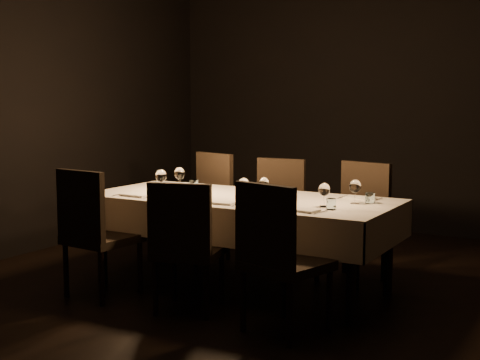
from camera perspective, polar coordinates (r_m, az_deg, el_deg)
The scene contains 14 objects.
room at distance 5.38m, azimuth -0.00°, elevation 6.34°, with size 5.01×6.01×3.01m.
dining_table at distance 5.45m, azimuth -0.00°, elevation -2.23°, with size 2.52×1.12×0.76m.
chair_near_left at distance 5.33m, azimuth -12.38°, elevation -4.04°, with size 0.54×0.54×1.02m.
place_setting_near_left at distance 5.63m, azimuth -7.29°, elevation -0.41°, with size 0.36×0.42×0.20m.
chair_near_center at distance 4.85m, azimuth -4.71°, elevation -5.25°, with size 0.57×0.57×0.97m.
place_setting_near_center at distance 5.19m, azimuth -0.17°, elevation -1.08°, with size 0.33×0.40×0.18m.
chair_near_right at distance 4.39m, azimuth 3.24°, elevation -6.21°, with size 0.60×0.60×1.02m.
place_setting_near_right at distance 4.89m, azimuth 6.81°, elevation -1.62°, with size 0.33×0.40×0.18m.
chair_far_left at distance 6.53m, azimuth -3.03°, elevation -1.84°, with size 0.61×0.61×1.03m.
place_setting_far_left at distance 5.97m, azimuth -4.60°, elevation 0.02°, with size 0.35×0.42×0.20m.
chair_far_center at distance 6.25m, azimuth 3.08°, elevation -2.36°, with size 0.51×0.51×1.00m.
place_setting_far_center at distance 5.54m, azimuth 2.58°, elevation -0.64°, with size 0.29×0.39×0.16m.
chair_far_right at distance 5.83m, azimuth 9.96°, elevation -3.07°, with size 0.59×0.59×1.01m.
place_setting_far_right at distance 5.23m, azimuth 10.20°, elevation -1.08°, with size 0.34×0.41×0.19m.
Camera 1 is at (2.67, -4.67, 1.55)m, focal length 50.00 mm.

